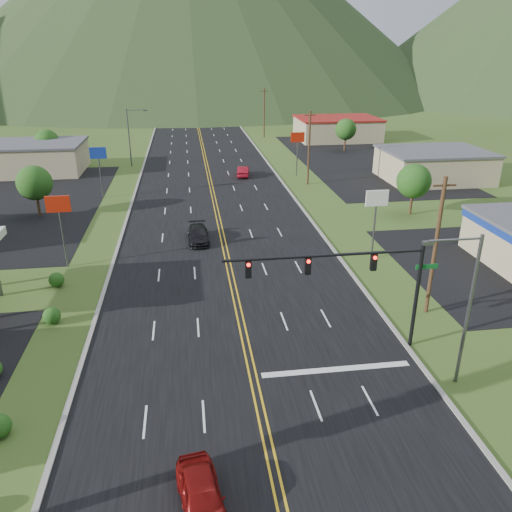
{
  "coord_description": "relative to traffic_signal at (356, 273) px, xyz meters",
  "views": [
    {
      "loc": [
        -3.17,
        -11.87,
        17.75
      ],
      "look_at": [
        1.21,
        19.44,
        4.5
      ],
      "focal_mm": 35.0,
      "sensor_mm": 36.0,
      "label": 1
    }
  ],
  "objects": [
    {
      "name": "traffic_signal",
      "position": [
        0.0,
        0.0,
        0.0
      ],
      "size": [
        13.1,
        0.43,
        7.0
      ],
      "color": "black",
      "rests_on": "ground"
    },
    {
      "name": "streetlight_east",
      "position": [
        4.7,
        -4.0,
        -0.15
      ],
      "size": [
        3.28,
        0.25,
        9.0
      ],
      "color": "#59595E",
      "rests_on": "ground"
    },
    {
      "name": "streetlight_west",
      "position": [
        -18.16,
        56.0,
        -0.15
      ],
      "size": [
        3.28,
        0.25,
        9.0
      ],
      "color": "#59595E",
      "rests_on": "ground"
    },
    {
      "name": "building_west_far",
      "position": [
        -34.48,
        54.0,
        -3.07
      ],
      "size": [
        18.4,
        11.4,
        4.5
      ],
      "color": "tan",
      "rests_on": "ground"
    },
    {
      "name": "building_east_mid",
      "position": [
        25.52,
        41.0,
        -3.17
      ],
      "size": [
        14.4,
        11.4,
        4.3
      ],
      "color": "tan",
      "rests_on": "ground"
    },
    {
      "name": "building_east_far",
      "position": [
        21.52,
        76.0,
        -3.07
      ],
      "size": [
        16.4,
        12.4,
        4.5
      ],
      "color": "tan",
      "rests_on": "ground"
    },
    {
      "name": "pole_sign_west_a",
      "position": [
        -20.48,
        16.0,
        -0.28
      ],
      "size": [
        2.0,
        0.18,
        6.4
      ],
      "color": "#59595E",
      "rests_on": "ground"
    },
    {
      "name": "pole_sign_west_b",
      "position": [
        -20.48,
        38.0,
        -0.28
      ],
      "size": [
        2.0,
        0.18,
        6.4
      ],
      "color": "#59595E",
      "rests_on": "ground"
    },
    {
      "name": "pole_sign_east_a",
      "position": [
        6.52,
        14.0,
        -0.28
      ],
      "size": [
        2.0,
        0.18,
        6.4
      ],
      "color": "#59595E",
      "rests_on": "ground"
    },
    {
      "name": "pole_sign_east_b",
      "position": [
        6.52,
        46.0,
        -0.28
      ],
      "size": [
        2.0,
        0.18,
        6.4
      ],
      "color": "#59595E",
      "rests_on": "ground"
    },
    {
      "name": "tree_west_a",
      "position": [
        -26.48,
        31.0,
        -1.44
      ],
      "size": [
        3.84,
        3.84,
        5.82
      ],
      "color": "#382314",
      "rests_on": "ground"
    },
    {
      "name": "tree_west_b",
      "position": [
        -31.48,
        58.0,
        -1.44
      ],
      "size": [
        3.84,
        3.84,
        5.82
      ],
      "color": "#382314",
      "rests_on": "ground"
    },
    {
      "name": "tree_east_a",
      "position": [
        15.52,
        26.0,
        -1.44
      ],
      "size": [
        3.84,
        3.84,
        5.82
      ],
      "color": "#382314",
      "rests_on": "ground"
    },
    {
      "name": "tree_east_b",
      "position": [
        19.52,
        64.0,
        -1.44
      ],
      "size": [
        3.84,
        3.84,
        5.82
      ],
      "color": "#382314",
      "rests_on": "ground"
    },
    {
      "name": "utility_pole_a",
      "position": [
        7.02,
        4.0,
        -0.2
      ],
      "size": [
        1.6,
        0.28,
        10.0
      ],
      "color": "#382314",
      "rests_on": "ground"
    },
    {
      "name": "utility_pole_b",
      "position": [
        7.02,
        41.0,
        -0.2
      ],
      "size": [
        1.6,
        0.28,
        10.0
      ],
      "color": "#382314",
      "rests_on": "ground"
    },
    {
      "name": "utility_pole_c",
      "position": [
        7.02,
        81.0,
        -0.2
      ],
      "size": [
        1.6,
        0.28,
        10.0
      ],
      "color": "#382314",
      "rests_on": "ground"
    },
    {
      "name": "utility_pole_d",
      "position": [
        7.02,
        121.0,
        -0.2
      ],
      "size": [
        1.6,
        0.28,
        10.0
      ],
      "color": "#382314",
      "rests_on": "ground"
    },
    {
      "name": "car_red_near",
      "position": [
        -9.78,
        -10.68,
        -4.59
      ],
      "size": [
        2.4,
        4.58,
        1.49
      ],
      "primitive_type": "imported",
      "rotation": [
        0.0,
        0.0,
        0.15
      ],
      "color": "maroon",
      "rests_on": "ground"
    },
    {
      "name": "car_dark_mid",
      "position": [
        -8.9,
        20.52,
        -4.62
      ],
      "size": [
        2.1,
        4.92,
        1.41
      ],
      "primitive_type": "imported",
      "rotation": [
        0.0,
        0.0,
        0.02
      ],
      "color": "black",
      "rests_on": "ground"
    },
    {
      "name": "car_red_far",
      "position": [
        -1.39,
        46.8,
        -4.58
      ],
      "size": [
        2.33,
        4.72,
        1.49
      ],
      "primitive_type": "imported",
      "rotation": [
        0.0,
        0.0,
        2.97
      ],
      "color": "maroon",
      "rests_on": "ground"
    }
  ]
}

